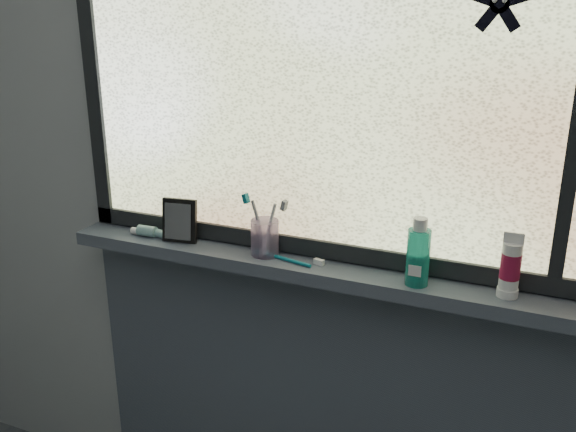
% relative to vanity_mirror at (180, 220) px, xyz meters
% --- Properties ---
extents(wall_back, '(3.00, 0.01, 2.50)m').
position_rel_vanity_mirror_xyz_m(wall_back, '(0.46, 0.08, 0.16)').
color(wall_back, '#9EA3A8').
rests_on(wall_back, ground).
extents(windowsill, '(1.62, 0.14, 0.04)m').
position_rel_vanity_mirror_xyz_m(windowsill, '(0.46, 0.00, -0.09)').
color(windowsill, '#444C5B').
rests_on(windowsill, wall_back).
extents(sill_apron, '(1.62, 0.02, 0.98)m').
position_rel_vanity_mirror_xyz_m(sill_apron, '(0.46, 0.06, -0.60)').
color(sill_apron, '#444C5B').
rests_on(sill_apron, floor).
extents(window_pane, '(1.50, 0.01, 1.00)m').
position_rel_vanity_mirror_xyz_m(window_pane, '(0.46, 0.05, 0.44)').
color(window_pane, silver).
rests_on(window_pane, wall_back).
extents(frame_bottom, '(1.60, 0.03, 0.05)m').
position_rel_vanity_mirror_xyz_m(frame_bottom, '(0.46, 0.05, -0.04)').
color(frame_bottom, black).
rests_on(frame_bottom, windowsill).
extents(frame_left, '(0.05, 0.03, 1.10)m').
position_rel_vanity_mirror_xyz_m(frame_left, '(-0.31, 0.05, 0.44)').
color(frame_left, black).
rests_on(frame_left, wall_back).
extents(starfish_sticker, '(0.15, 0.02, 0.15)m').
position_rel_vanity_mirror_xyz_m(starfish_sticker, '(0.86, 0.04, 0.63)').
color(starfish_sticker, black).
rests_on(starfish_sticker, window_pane).
extents(vanity_mirror, '(0.11, 0.07, 0.13)m').
position_rel_vanity_mirror_xyz_m(vanity_mirror, '(0.00, 0.00, 0.00)').
color(vanity_mirror, black).
rests_on(vanity_mirror, windowsill).
extents(toothpaste_tube, '(0.19, 0.05, 0.03)m').
position_rel_vanity_mirror_xyz_m(toothpaste_tube, '(-0.10, -0.01, -0.05)').
color(toothpaste_tube, silver).
rests_on(toothpaste_tube, windowsill).
extents(toothbrush_cup, '(0.09, 0.09, 0.11)m').
position_rel_vanity_mirror_xyz_m(toothbrush_cup, '(0.28, 0.01, -0.01)').
color(toothbrush_cup, '#C1A1D5').
rests_on(toothbrush_cup, windowsill).
extents(toothbrush_lying, '(0.24, 0.07, 0.02)m').
position_rel_vanity_mirror_xyz_m(toothbrush_lying, '(0.35, -0.01, -0.06)').
color(toothbrush_lying, '#0E6C7E').
rests_on(toothbrush_lying, windowsill).
extents(mouthwash_bottle, '(0.07, 0.07, 0.15)m').
position_rel_vanity_mirror_xyz_m(mouthwash_bottle, '(0.73, -0.02, 0.02)').
color(mouthwash_bottle, '#22B09A').
rests_on(mouthwash_bottle, windowsill).
extents(cream_tube, '(0.06, 0.06, 0.12)m').
position_rel_vanity_mirror_xyz_m(cream_tube, '(0.96, 0.00, 0.02)').
color(cream_tube, silver).
rests_on(cream_tube, windowsill).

